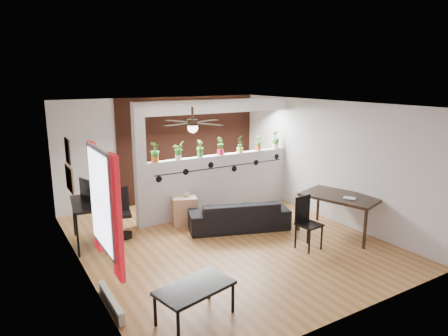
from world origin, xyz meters
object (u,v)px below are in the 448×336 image
potted_plant_6 (276,139)px  dining_table (340,199)px  sofa (238,215)px  cube_shelf (185,211)px  cup (186,194)px  folding_chair (306,218)px  potted_plant_0 (155,151)px  potted_plant_2 (200,148)px  ceiling_fan (193,124)px  potted_plant_1 (178,150)px  potted_plant_5 (258,142)px  computer_desk (89,206)px  office_chair (120,216)px  potted_plant_4 (240,143)px  coffee_table (195,290)px  potted_plant_3 (221,145)px

potted_plant_6 → dining_table: (-0.24, -2.39, -0.87)m
sofa → cube_shelf: (-0.86, 0.77, 0.02)m
cup → folding_chair: 2.59m
potted_plant_0 → folding_chair: size_ratio=0.44×
potted_plant_2 → cup: bearing=-146.8°
ceiling_fan → potted_plant_6: 3.73m
potted_plant_0 → potted_plant_1: 0.53m
potted_plant_5 → cube_shelf: potted_plant_5 is taller
cube_shelf → potted_plant_0: bearing=162.9°
cube_shelf → computer_desk: size_ratio=0.51×
office_chair → dining_table: (3.80, -2.11, 0.29)m
potted_plant_4 → computer_desk: 3.69m
ceiling_fan → coffee_table: bearing=-116.9°
ceiling_fan → potted_plant_5: (2.65, 1.80, -0.77)m
potted_plant_4 → sofa: bearing=-124.4°
ceiling_fan → cup: 2.28m
potted_plant_3 → folding_chair: potted_plant_3 is taller
folding_chair → potted_plant_2: bearing=107.8°
potted_plant_5 → sofa: 2.11m
potted_plant_3 → sofa: (-0.23, -1.11, -1.29)m
ceiling_fan → folding_chair: ceiling_fan is taller
potted_plant_6 → office_chair: 4.21m
potted_plant_1 → office_chair: potted_plant_1 is taller
dining_table → potted_plant_6: bearing=84.4°
potted_plant_2 → coffee_table: 4.17m
ceiling_fan → potted_plant_2: size_ratio=3.17×
ceiling_fan → potted_plant_3: (1.60, 1.80, -0.74)m
potted_plant_6 → cup: 2.80m
ceiling_fan → potted_plant_5: 3.30m
potted_plant_2 → folding_chair: size_ratio=0.39×
potted_plant_1 → potted_plant_3: bearing=0.0°
potted_plant_0 → cube_shelf: size_ratio=0.70×
potted_plant_2 → cube_shelf: potted_plant_2 is taller
potted_plant_1 → coffee_table: (-1.42, -3.52, -1.14)m
potted_plant_5 → cup: potted_plant_5 is taller
potted_plant_3 → potted_plant_6: bearing=0.0°
potted_plant_2 → potted_plant_3: potted_plant_3 is taller
potted_plant_6 → computer_desk: potted_plant_6 is taller
ceiling_fan → potted_plant_0: bearing=89.4°
potted_plant_0 → potted_plant_5: 2.63m
coffee_table → cube_shelf: bearing=66.6°
potted_plant_1 → folding_chair: (1.35, -2.55, -0.98)m
sofa → folding_chair: 1.56m
potted_plant_4 → cup: potted_plant_4 is taller
potted_plant_3 → office_chair: bearing=-173.4°
cup → potted_plant_1: bearing=91.2°
cube_shelf → dining_table: dining_table is taller
potted_plant_0 → folding_chair: 3.32m
coffee_table → ceiling_fan: bearing=63.1°
potted_plant_0 → potted_plant_3: (1.58, -0.00, -0.00)m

